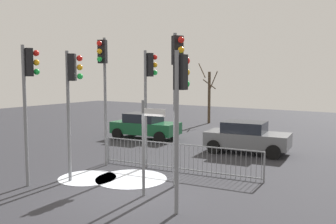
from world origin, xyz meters
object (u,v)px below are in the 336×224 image
(traffic_light_foreground_left, at_px, (72,86))
(traffic_light_mid_left, at_px, (180,95))
(traffic_light_rear_right, at_px, (149,82))
(car_green_far, at_px, (145,126))
(traffic_light_mid_right, at_px, (103,73))
(car_grey_mid, at_px, (247,137))
(traffic_light_rear_left, at_px, (29,83))
(bare_tree_left, at_px, (209,95))
(traffic_light_foreground_right, at_px, (177,75))
(direction_sign_post, at_px, (145,143))

(traffic_light_foreground_left, bearing_deg, traffic_light_mid_left, 48.65)
(traffic_light_rear_right, bearing_deg, car_green_far, 155.91)
(traffic_light_mid_right, relative_size, car_grey_mid, 1.28)
(traffic_light_rear_left, bearing_deg, car_grey_mid, 84.55)
(traffic_light_rear_right, distance_m, traffic_light_foreground_left, 3.15)
(traffic_light_mid_right, bearing_deg, traffic_light_rear_right, -166.45)
(traffic_light_mid_left, height_order, traffic_light_rear_left, traffic_light_rear_left)
(traffic_light_foreground_left, height_order, car_green_far, traffic_light_foreground_left)
(bare_tree_left, bearing_deg, traffic_light_rear_left, -82.60)
(traffic_light_mid_left, bearing_deg, traffic_light_foreground_right, 127.91)
(traffic_light_mid_right, height_order, bare_tree_left, traffic_light_mid_right)
(traffic_light_mid_left, height_order, traffic_light_mid_right, traffic_light_mid_right)
(direction_sign_post, bearing_deg, car_grey_mid, 83.78)
(traffic_light_foreground_left, relative_size, traffic_light_rear_left, 0.97)
(traffic_light_foreground_right, height_order, traffic_light_rear_right, traffic_light_foreground_right)
(traffic_light_foreground_right, xyz_separation_m, traffic_light_mid_right, (-3.88, 0.81, 0.09))
(traffic_light_foreground_right, bearing_deg, traffic_light_rear_right, -94.69)
(traffic_light_foreground_right, distance_m, car_grey_mid, 6.92)
(traffic_light_mid_left, relative_size, direction_sign_post, 1.47)
(traffic_light_foreground_right, xyz_separation_m, bare_tree_left, (-6.39, 14.97, -1.49))
(direction_sign_post, relative_size, bare_tree_left, 0.64)
(traffic_light_rear_left, xyz_separation_m, car_green_far, (-2.16, 9.17, -2.59))
(traffic_light_foreground_right, xyz_separation_m, direction_sign_post, (-0.33, -1.25, -1.99))
(traffic_light_rear_right, distance_m, traffic_light_mid_left, 4.96)
(car_grey_mid, bearing_deg, traffic_light_mid_right, -131.42)
(traffic_light_foreground_right, distance_m, traffic_light_mid_right, 3.97)
(traffic_light_rear_right, height_order, traffic_light_rear_left, traffic_light_rear_left)
(traffic_light_mid_left, relative_size, car_grey_mid, 1.07)
(bare_tree_left, bearing_deg, car_green_far, -89.36)
(traffic_light_mid_left, xyz_separation_m, car_green_far, (-7.51, 8.56, -2.35))
(traffic_light_foreground_right, relative_size, traffic_light_mid_right, 0.97)
(car_green_far, bearing_deg, direction_sign_post, -59.79)
(traffic_light_mid_right, bearing_deg, bare_tree_left, -95.58)
(car_green_far, bearing_deg, bare_tree_left, 84.17)
(traffic_light_foreground_right, height_order, traffic_light_mid_right, traffic_light_mid_right)
(traffic_light_rear_left, relative_size, bare_tree_left, 1.01)
(traffic_light_foreground_left, height_order, car_grey_mid, traffic_light_foreground_left)
(traffic_light_foreground_left, bearing_deg, car_green_far, 165.08)
(traffic_light_foreground_left, distance_m, car_green_far, 8.95)
(direction_sign_post, xyz_separation_m, bare_tree_left, (-6.06, 16.22, 0.49))
(car_grey_mid, bearing_deg, traffic_light_foreground_left, -119.84)
(traffic_light_rear_right, xyz_separation_m, bare_tree_left, (-4.07, 13.29, -1.23))
(car_green_far, xyz_separation_m, bare_tree_left, (-0.09, 8.21, 1.35))
(traffic_light_foreground_right, relative_size, traffic_light_mid_left, 1.16)
(traffic_light_foreground_left, bearing_deg, direction_sign_post, 55.97)
(traffic_light_mid_right, bearing_deg, traffic_light_foreground_right, 152.66)
(traffic_light_foreground_right, height_order, traffic_light_foreground_left, traffic_light_foreground_right)
(traffic_light_rear_right, relative_size, car_green_far, 1.15)
(traffic_light_foreground_left, bearing_deg, traffic_light_mid_right, 159.60)
(traffic_light_foreground_left, distance_m, direction_sign_post, 3.41)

